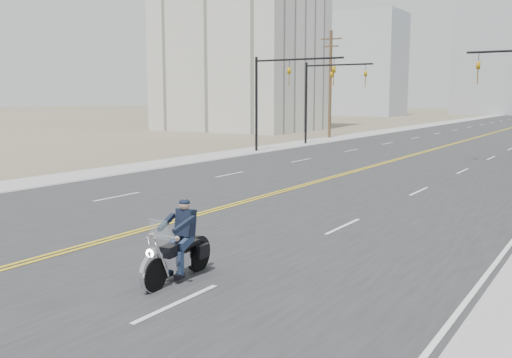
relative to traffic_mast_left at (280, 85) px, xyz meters
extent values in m
cube|color=#303033|center=(8.98, 38.00, -4.93)|extent=(20.00, 200.00, 0.01)
cube|color=#A5A5A0|center=(-2.52, 38.00, -4.93)|extent=(3.00, 200.00, 0.01)
cylinder|color=black|center=(-2.02, 0.00, -1.44)|extent=(0.20, 0.20, 7.00)
cylinder|color=black|center=(1.48, 0.00, 1.76)|extent=(7.00, 0.14, 0.14)
imported|color=#BF8C0C|center=(0.78, 0.00, 1.11)|extent=(0.21, 0.26, 1.30)
imported|color=#BF8C0C|center=(4.28, 0.00, 1.11)|extent=(0.21, 0.26, 1.30)
imported|color=#BF8C0C|center=(13.68, 0.00, 1.11)|extent=(0.21, 0.26, 1.30)
cylinder|color=black|center=(-2.02, 8.00, -1.44)|extent=(0.20, 0.20, 7.00)
cylinder|color=black|center=(0.98, 8.00, 1.76)|extent=(6.00, 0.14, 0.14)
imported|color=#BF8C0C|center=(0.38, 8.00, 1.11)|extent=(0.21, 0.26, 1.30)
imported|color=#BF8C0C|center=(3.38, 8.00, 1.11)|extent=(0.21, 0.26, 1.30)
cylinder|color=brown|center=(-3.52, 16.00, 0.31)|extent=(0.30, 0.30, 10.50)
cube|color=brown|center=(-3.52, 16.00, 4.76)|extent=(2.20, 0.12, 0.12)
cube|color=brown|center=(-3.52, 16.00, 4.06)|extent=(1.60, 0.12, 0.12)
cube|color=silver|center=(-19.02, 23.00, 10.06)|extent=(18.00, 14.00, 30.00)
cube|color=#B7BCC6|center=(-26.02, 83.00, 6.06)|extent=(14.00, 12.00, 22.00)
cube|color=#ADB2B7|center=(-3.02, 108.00, 8.06)|extent=(20.00, 15.00, 26.00)
cube|color=#ADB2B7|center=(-41.02, 98.00, 3.06)|extent=(12.00, 12.00, 16.00)
camera|label=1|loc=(21.10, -36.26, -0.87)|focal=40.00mm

